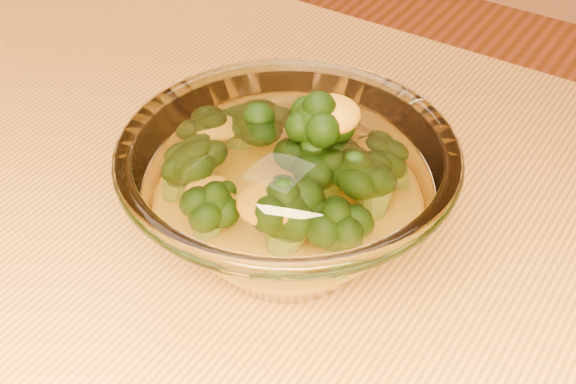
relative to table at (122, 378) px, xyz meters
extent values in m
cube|color=#CB8B3D|center=(0.00, 0.00, 0.08)|extent=(1.20, 0.80, 0.04)
cylinder|color=brown|center=(-0.54, 0.34, -0.30)|extent=(0.06, 0.06, 0.71)
ellipsoid|color=white|center=(0.09, 0.09, 0.11)|extent=(0.09, 0.09, 0.02)
torus|color=white|center=(0.09, 0.09, 0.18)|extent=(0.21, 0.21, 0.01)
ellipsoid|color=orange|center=(0.09, 0.09, 0.13)|extent=(0.12, 0.12, 0.03)
camera|label=1|loc=(0.29, -0.23, 0.47)|focal=50.00mm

